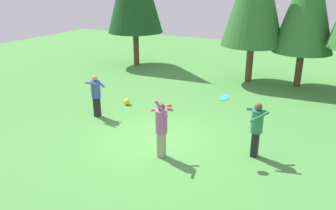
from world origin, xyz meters
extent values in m
plane|color=#4C9342|center=(0.00, 0.00, 0.00)|extent=(40.00, 40.00, 0.00)
cube|color=gray|center=(0.66, -0.82, 0.38)|extent=(0.19, 0.22, 0.77)
cylinder|color=#A85693|center=(0.66, -0.82, 1.10)|extent=(0.34, 0.34, 0.67)
sphere|color=brown|center=(0.66, -0.82, 1.54)|extent=(0.22, 0.22, 0.22)
cylinder|color=#A85693|center=(0.57, -0.64, 1.39)|extent=(0.54, 0.35, 0.12)
cylinder|color=#A85693|center=(0.76, -0.99, 1.56)|extent=(0.37, 0.25, 0.52)
cube|color=black|center=(3.06, 0.44, 0.38)|extent=(0.19, 0.22, 0.77)
cylinder|color=#2D7551|center=(3.06, 0.44, 1.10)|extent=(0.34, 0.34, 0.67)
sphere|color=brown|center=(3.06, 0.44, 1.53)|extent=(0.22, 0.22, 0.22)
cylinder|color=#2D7551|center=(3.14, 0.26, 1.31)|extent=(0.51, 0.30, 0.36)
cylinder|color=#2D7551|center=(2.97, 0.62, 1.36)|extent=(0.55, 0.32, 0.15)
cube|color=black|center=(-2.98, 0.83, 0.37)|extent=(0.19, 0.22, 0.75)
cylinder|color=#334C9E|center=(-2.98, 0.83, 1.07)|extent=(0.34, 0.34, 0.65)
sphere|color=tan|center=(-2.98, 0.83, 1.49)|extent=(0.21, 0.21, 0.21)
cylinder|color=#334C9E|center=(-2.95, 1.03, 1.28)|extent=(0.53, 0.16, 0.34)
cylinder|color=#334C9E|center=(-3.01, 0.63, 1.34)|extent=(0.56, 0.16, 0.11)
cylinder|color=#2393D1|center=(2.20, 0.02, 1.79)|extent=(0.34, 0.33, 0.12)
sphere|color=yellow|center=(-2.68, 2.38, 0.13)|extent=(0.27, 0.27, 0.27)
sphere|color=red|center=(-0.89, 2.68, 0.11)|extent=(0.22, 0.22, 0.22)
cylinder|color=brown|center=(0.85, 8.14, 1.67)|extent=(0.33, 0.33, 3.35)
cylinder|color=brown|center=(-6.15, 8.63, 1.78)|extent=(0.34, 0.34, 3.57)
cylinder|color=brown|center=(3.18, 8.39, 1.52)|extent=(0.33, 0.33, 3.04)
camera|label=1|loc=(4.85, -8.53, 4.83)|focal=36.21mm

